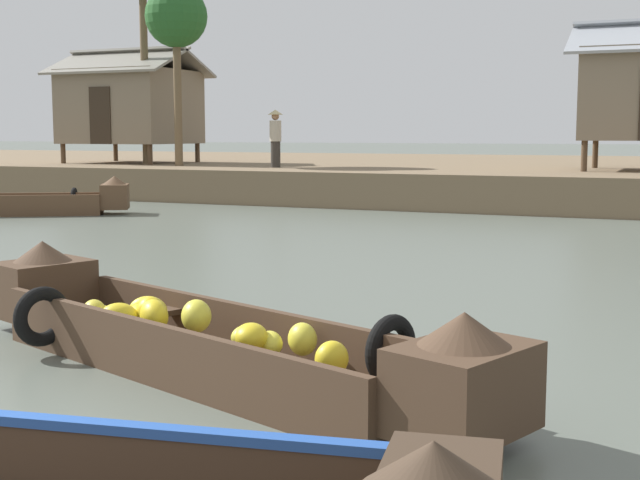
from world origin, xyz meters
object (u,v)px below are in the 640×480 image
(banana_boat, at_px, (199,336))
(palm_tree_far, at_px, (176,19))
(stilt_house_left, at_px, (130,105))
(vendor_person, at_px, (275,135))
(cargo_boat_upstream, at_px, (8,202))

(banana_boat, xyz_separation_m, palm_tree_far, (-10.90, 16.69, 4.97))
(stilt_house_left, relative_size, vendor_person, 2.72)
(cargo_boat_upstream, bearing_deg, vendor_person, 64.30)
(cargo_boat_upstream, relative_size, stilt_house_left, 1.13)
(stilt_house_left, distance_m, palm_tree_far, 4.29)
(palm_tree_far, xyz_separation_m, vendor_person, (3.16, 0.21, -3.43))
(banana_boat, height_order, stilt_house_left, stilt_house_left)
(stilt_house_left, distance_m, vendor_person, 6.47)
(banana_boat, height_order, palm_tree_far, palm_tree_far)
(cargo_boat_upstream, height_order, palm_tree_far, palm_tree_far)
(vendor_person, bearing_deg, banana_boat, -65.42)
(banana_boat, bearing_deg, stilt_house_left, 126.96)
(cargo_boat_upstream, distance_m, stilt_house_left, 9.48)
(banana_boat, bearing_deg, palm_tree_far, 123.13)
(cargo_boat_upstream, xyz_separation_m, stilt_house_left, (-2.77, 8.71, 2.52))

